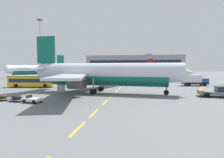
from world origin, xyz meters
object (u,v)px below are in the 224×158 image
Objects in this scene: pushback_tug at (218,92)px; apron_light_mast_near at (40,42)px; uld_cargo_container at (61,88)px; catering_truck at (194,80)px; airliner_foreground at (104,74)px; airliner_mid_left at (38,70)px; baggage_train at (9,98)px; airliner_far_center at (137,71)px; apron_shuttle_bus at (32,81)px; fuel_service_truck at (161,80)px.

apron_light_mast_near reaches higher than pushback_tug.
catering_truck is at bearing 29.17° from uld_cargo_container.
airliner_mid_left reaches higher than airliner_foreground.
catering_truck is (69.81, -35.09, -2.39)m from airliner_mid_left.
uld_cargo_container is (3.26, 12.00, 0.27)m from baggage_train.
airliner_far_center is 1.91× the size of apron_shuttle_bus.
baggage_train is 5.90× the size of uld_cargo_container.
catering_truck is 0.62× the size of baggage_train.
pushback_tug is 72.56m from apron_light_mast_near.
apron_light_mast_near is (-15.29, 30.99, 14.58)m from apron_shuttle_bus.
airliner_far_center is 11.86× the size of uld_cargo_container.
apron_shuttle_bus reaches higher than baggage_train.
airliner_far_center is at bearing 109.20° from catering_truck.
airliner_far_center is at bearing 77.95° from uld_cargo_container.
apron_shuttle_bus is 1.69× the size of catering_truck.
airliner_far_center is 3.22× the size of catering_truck.
baggage_train is (-34.31, -9.49, -0.37)m from pushback_tug.
airliner_far_center is 54.11m from catering_truck.
fuel_service_truck reaches higher than apron_shuttle_bus.
fuel_service_truck is (-8.00, 20.38, 0.74)m from pushback_tug.
pushback_tug reaches higher than baggage_train.
uld_cargo_container is at bearing -142.20° from fuel_service_truck.
apron_light_mast_near is (-41.75, -31.00, 13.17)m from airliner_far_center.
fuel_service_truck is at bearing 48.63° from baggage_train.
catering_truck is at bearing -18.63° from apron_light_mast_near.
baggage_train is at bearing -164.53° from pushback_tug.
apron_light_mast_near is (-23.71, 50.25, 15.79)m from baggage_train.
fuel_service_truck reaches higher than pushback_tug.
catering_truck and fuel_service_truck have the same top height.
apron_shuttle_bus is (-42.73, 9.76, 0.85)m from pushback_tug.
airliner_mid_left is 2.83× the size of baggage_train.
catering_truck reaches higher than pushback_tug.
apron_shuttle_bus is 45.57m from catering_truck.
uld_cargo_container is (-14.78, -69.25, -2.35)m from airliner_far_center.
airliner_foreground is at bearing -125.70° from fuel_service_truck.
airliner_foreground is 71.52m from airliner_mid_left.
airliner_far_center is 3.20× the size of fuel_service_truck.
apron_shuttle_bus reaches higher than uld_cargo_container.
pushback_tug is 88.23m from airliner_mid_left.
baggage_train is 12.44m from uld_cargo_container.
apron_shuttle_bus is at bearing 167.13° from pushback_tug.
catering_truck is 0.99× the size of fuel_service_truck.
catering_truck is 3.68× the size of uld_cargo_container.
apron_shuttle_bus is 21.05m from baggage_train.
fuel_service_truck is (-9.52, -0.30, 0.00)m from catering_truck.
fuel_service_truck is 0.28× the size of apron_light_mast_near.
airliner_foreground reaches higher than baggage_train.
airliner_far_center is (5.07, 69.94, -0.79)m from airliner_foreground.
airliner_mid_left is (-68.30, 55.77, 3.13)m from pushback_tug.
apron_shuttle_bus is 1.05× the size of baggage_train.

